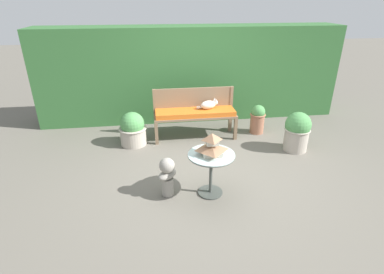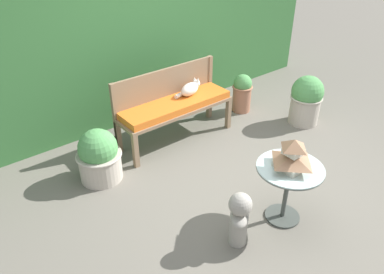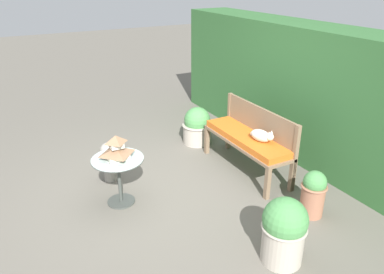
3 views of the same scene
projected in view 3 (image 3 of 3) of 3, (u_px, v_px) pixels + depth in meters
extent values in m
plane|color=#666056|center=(172.00, 194.00, 4.87)|extent=(30.00, 30.00, 0.00)
cube|color=#336633|center=(318.00, 95.00, 5.52)|extent=(6.40, 0.82, 1.96)
cube|color=#7F664C|center=(207.00, 141.00, 5.89)|extent=(0.06, 0.06, 0.43)
cube|color=#7F664C|center=(267.00, 184.00, 4.69)|extent=(0.06, 0.06, 0.43)
cube|color=#7F664C|center=(228.00, 136.00, 6.06)|extent=(0.06, 0.06, 0.43)
cube|color=#7F664C|center=(292.00, 176.00, 4.86)|extent=(0.06, 0.06, 0.43)
cube|color=#7F664C|center=(246.00, 142.00, 5.28)|extent=(1.55, 0.46, 0.04)
cube|color=orange|center=(247.00, 138.00, 5.25)|extent=(1.49, 0.43, 0.09)
cube|color=#7F664C|center=(229.00, 121.00, 5.97)|extent=(0.06, 0.06, 0.93)
cube|color=#7F664C|center=(295.00, 159.00, 4.77)|extent=(0.06, 0.06, 0.93)
cube|color=#7F664C|center=(260.00, 120.00, 5.26)|extent=(1.49, 0.04, 0.38)
ellipsoid|color=silver|center=(261.00, 136.00, 5.01)|extent=(0.34, 0.24, 0.16)
sphere|color=silver|center=(270.00, 137.00, 4.91)|extent=(0.10, 0.10, 0.10)
cone|color=silver|center=(272.00, 132.00, 4.90)|extent=(0.04, 0.04, 0.05)
cone|color=silver|center=(269.00, 133.00, 4.86)|extent=(0.04, 0.04, 0.05)
cylinder|color=silver|center=(256.00, 135.00, 5.16)|extent=(0.18, 0.10, 0.06)
cylinder|color=#424742|center=(121.00, 201.00, 4.70)|extent=(0.34, 0.34, 0.02)
cylinder|color=#424742|center=(120.00, 181.00, 4.59)|extent=(0.04, 0.04, 0.60)
cylinder|color=silver|center=(117.00, 159.00, 4.46)|extent=(0.63, 0.63, 0.01)
torus|color=#424742|center=(118.00, 160.00, 4.47)|extent=(0.63, 0.63, 0.02)
cube|color=beige|center=(117.00, 156.00, 4.45)|extent=(0.25, 0.25, 0.07)
pyramid|color=#936B4C|center=(117.00, 150.00, 4.41)|extent=(0.33, 0.33, 0.08)
cube|color=beige|center=(116.00, 145.00, 4.39)|extent=(0.15, 0.15, 0.06)
pyramid|color=#936B4C|center=(116.00, 139.00, 4.35)|extent=(0.21, 0.21, 0.09)
cylinder|color=gray|center=(110.00, 172.00, 5.15)|extent=(0.16, 0.16, 0.26)
ellipsoid|color=gray|center=(109.00, 159.00, 5.07)|extent=(0.33, 0.32, 0.12)
sphere|color=gray|center=(108.00, 150.00, 5.01)|extent=(0.21, 0.21, 0.21)
cylinder|color=#ADA393|center=(282.00, 243.00, 3.69)|extent=(0.41, 0.41, 0.41)
torus|color=#ADA393|center=(284.00, 227.00, 3.61)|extent=(0.45, 0.45, 0.03)
sphere|color=#4C8E4C|center=(285.00, 220.00, 3.57)|extent=(0.44, 0.44, 0.44)
cylinder|color=#ADA393|center=(197.00, 133.00, 6.28)|extent=(0.47, 0.47, 0.33)
torus|color=#ADA393|center=(197.00, 125.00, 6.22)|extent=(0.51, 0.51, 0.03)
sphere|color=#4C8E4C|center=(197.00, 120.00, 6.18)|extent=(0.43, 0.43, 0.43)
cylinder|color=#9E664C|center=(312.00, 200.00, 4.39)|extent=(0.27, 0.27, 0.40)
torus|color=#9E664C|center=(314.00, 186.00, 4.31)|extent=(0.31, 0.31, 0.03)
sphere|color=#4C8E4C|center=(315.00, 182.00, 4.29)|extent=(0.27, 0.27, 0.27)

